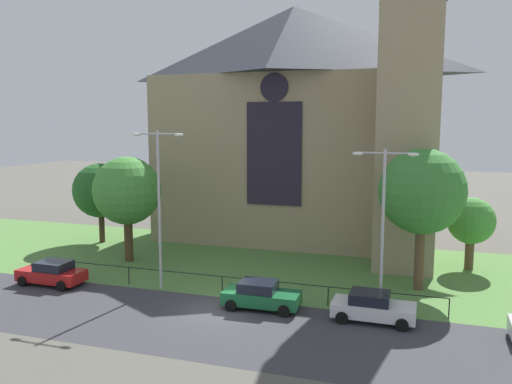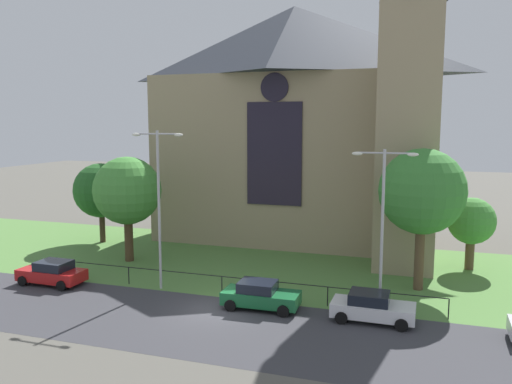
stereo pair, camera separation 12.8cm
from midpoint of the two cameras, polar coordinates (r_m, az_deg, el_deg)
ground at (r=38.00m, az=1.36°, el=-7.80°), size 160.00×160.00×0.00m
road_asphalt at (r=27.31m, az=-6.12°, el=-14.17°), size 120.00×8.00×0.01m
grass_verge at (r=36.16m, az=0.44°, el=-8.61°), size 120.00×20.00×0.01m
church_building at (r=45.29m, az=4.99°, el=7.82°), size 23.20×16.20×26.00m
iron_railing at (r=31.11m, az=-3.66°, el=-9.53°), size 25.34×0.07×1.13m
tree_left_far at (r=45.49m, az=-16.64°, el=0.16°), size 4.58×4.58×6.75m
tree_right_far at (r=38.64m, az=22.73°, el=-3.02°), size 3.23×3.23×5.04m
tree_right_near at (r=32.46m, az=17.93°, el=0.00°), size 5.15×5.15×8.63m
tree_left_near at (r=38.63m, az=-13.91°, el=0.10°), size 4.93×4.93×7.70m
streetlamp_near at (r=31.61m, az=-10.57°, el=0.04°), size 3.37×0.26×9.67m
streetlamp_far at (r=27.93m, az=13.91°, el=-2.06°), size 3.37×0.26×8.78m
parked_car_red at (r=35.37m, az=-21.44°, el=-8.28°), size 4.23×2.07×1.51m
parked_car_green at (r=28.92m, az=0.60°, el=-11.29°), size 4.24×2.11×1.51m
parked_car_white at (r=27.84m, az=12.79°, el=-12.26°), size 4.22×2.06×1.51m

